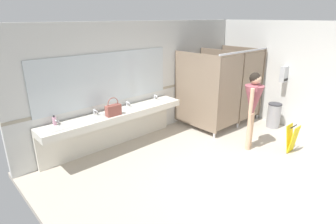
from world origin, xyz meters
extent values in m
cube|color=#B2A899|center=(0.00, 0.00, -0.05)|extent=(6.42, 6.15, 0.10)
cube|color=silver|center=(0.00, 2.83, 1.34)|extent=(6.42, 0.12, 2.68)
cube|color=silver|center=(2.97, 0.00, 1.34)|extent=(0.12, 6.15, 2.68)
cube|color=#9E937F|center=(0.00, 2.77, 1.05)|extent=(6.42, 0.01, 0.06)
cube|color=silver|center=(-1.15, 2.48, 0.79)|extent=(3.24, 0.55, 0.14)
cube|color=silver|center=(-1.15, 2.71, 0.36)|extent=(3.24, 0.08, 0.72)
cube|color=#ADADA8|center=(-2.36, 2.45, 0.81)|extent=(0.42, 0.30, 0.11)
cylinder|color=silver|center=(-2.36, 2.66, 0.92)|extent=(0.04, 0.04, 0.11)
cylinder|color=silver|center=(-2.36, 2.61, 0.96)|extent=(0.03, 0.11, 0.03)
sphere|color=silver|center=(-2.29, 2.67, 0.89)|extent=(0.04, 0.04, 0.04)
cube|color=#ADADA8|center=(-1.55, 2.45, 0.81)|extent=(0.42, 0.30, 0.11)
cylinder|color=silver|center=(-1.55, 2.66, 0.92)|extent=(0.04, 0.04, 0.11)
cylinder|color=silver|center=(-1.55, 2.61, 0.96)|extent=(0.03, 0.11, 0.03)
sphere|color=silver|center=(-1.48, 2.67, 0.89)|extent=(0.04, 0.04, 0.04)
cube|color=#ADADA8|center=(-0.74, 2.45, 0.81)|extent=(0.42, 0.30, 0.11)
cylinder|color=silver|center=(-0.74, 2.66, 0.92)|extent=(0.04, 0.04, 0.11)
cylinder|color=silver|center=(-0.74, 2.61, 0.96)|extent=(0.03, 0.11, 0.03)
sphere|color=silver|center=(-0.67, 2.67, 0.89)|extent=(0.04, 0.04, 0.04)
cube|color=#ADADA8|center=(0.07, 2.45, 0.81)|extent=(0.42, 0.30, 0.11)
cylinder|color=silver|center=(0.07, 2.66, 0.92)|extent=(0.04, 0.04, 0.11)
cylinder|color=silver|center=(0.07, 2.61, 0.96)|extent=(0.03, 0.11, 0.03)
sphere|color=silver|center=(0.14, 2.67, 0.89)|extent=(0.04, 0.04, 0.04)
cube|color=silver|center=(-1.15, 2.76, 1.54)|extent=(3.14, 0.02, 1.06)
cube|color=#84705B|center=(0.86, 2.05, 1.04)|extent=(0.03, 1.41, 1.84)
cylinder|color=silver|center=(0.86, 1.40, 0.06)|extent=(0.05, 0.05, 0.12)
cube|color=#84705B|center=(1.84, 2.05, 1.04)|extent=(0.03, 1.41, 1.84)
cylinder|color=silver|center=(1.84, 1.40, 0.06)|extent=(0.05, 0.05, 0.12)
cube|color=#84705B|center=(2.81, 2.05, 1.04)|extent=(0.03, 1.41, 1.84)
cylinder|color=silver|center=(2.81, 1.40, 0.06)|extent=(0.05, 0.05, 0.12)
cube|color=#84705B|center=(1.35, 1.37, 1.04)|extent=(0.90, 0.03, 1.74)
cube|color=#84705B|center=(2.32, 1.37, 1.04)|extent=(0.90, 0.03, 1.74)
cube|color=#B7BABF|center=(1.84, 1.37, 1.98)|extent=(2.01, 0.04, 0.04)
cube|color=#B7BABF|center=(2.84, 0.79, 1.38)|extent=(0.31, 0.12, 0.40)
cube|color=black|center=(2.84, 0.73, 1.24)|extent=(0.23, 0.01, 0.06)
cylinder|color=#99999E|center=(2.55, 0.79, 0.31)|extent=(0.33, 0.33, 0.62)
cylinder|color=#333338|center=(2.55, 0.79, 0.63)|extent=(0.34, 0.34, 0.03)
cylinder|color=#DBAD89|center=(1.10, 0.60, 0.42)|extent=(0.11, 0.11, 0.83)
cylinder|color=#DBAD89|center=(0.94, 0.54, 0.42)|extent=(0.11, 0.11, 0.83)
cone|color=#994C56|center=(1.02, 0.57, 1.07)|extent=(0.52, 0.52, 0.71)
cube|color=#994C56|center=(1.02, 0.57, 1.39)|extent=(0.48, 0.32, 0.10)
cylinder|color=#DBAD89|center=(1.26, 0.67, 1.16)|extent=(0.08, 0.08, 0.53)
cylinder|color=#DBAD89|center=(0.78, 0.48, 1.16)|extent=(0.08, 0.08, 0.53)
sphere|color=#DBAD89|center=(1.02, 0.57, 1.56)|extent=(0.23, 0.23, 0.23)
sphere|color=black|center=(1.02, 0.58, 1.58)|extent=(0.23, 0.23, 0.23)
cube|color=#934C42|center=(-1.29, 2.34, 0.97)|extent=(0.32, 0.13, 0.22)
torus|color=#934C42|center=(-1.29, 2.34, 1.12)|extent=(0.24, 0.02, 0.24)
cylinder|color=#D899B2|center=(-2.37, 2.64, 0.94)|extent=(0.07, 0.07, 0.15)
cylinder|color=black|center=(-2.37, 2.64, 1.03)|extent=(0.03, 0.03, 0.04)
cube|color=yellow|center=(1.51, -0.19, 0.30)|extent=(0.28, 0.10, 0.61)
cube|color=yellow|center=(1.51, -0.10, 0.30)|extent=(0.28, 0.10, 0.61)
cylinder|color=black|center=(1.51, -0.15, 0.59)|extent=(0.28, 0.02, 0.02)
camera|label=1|loc=(-4.02, -2.24, 2.78)|focal=29.16mm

